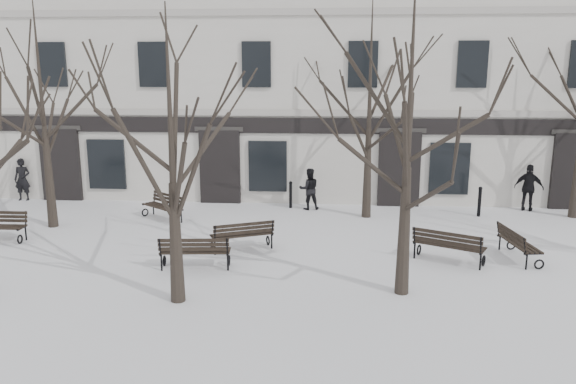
# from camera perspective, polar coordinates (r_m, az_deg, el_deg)

# --- Properties ---
(ground) EXTENTS (100.00, 100.00, 0.00)m
(ground) POSITION_cam_1_polar(r_m,az_deg,el_deg) (14.64, 0.80, -8.59)
(ground) COLOR white
(ground) RESTS_ON ground
(building) EXTENTS (40.40, 10.20, 11.40)m
(building) POSITION_cam_1_polar(r_m,az_deg,el_deg) (26.61, 2.61, 13.00)
(building) COLOR beige
(building) RESTS_ON ground
(tree_1) EXTENTS (4.63, 4.63, 6.61)m
(tree_1) POSITION_cam_1_polar(r_m,az_deg,el_deg) (12.44, -11.87, 6.99)
(tree_1) COLOR black
(tree_1) RESTS_ON ground
(tree_2) EXTENTS (5.09, 5.09, 7.28)m
(tree_2) POSITION_cam_1_polar(r_m,az_deg,el_deg) (12.90, 12.31, 9.02)
(tree_2) COLOR black
(tree_2) RESTS_ON ground
(tree_4) EXTENTS (5.34, 5.34, 7.63)m
(tree_4) POSITION_cam_1_polar(r_m,az_deg,el_deg) (20.04, -23.87, 10.01)
(tree_4) COLOR black
(tree_4) RESTS_ON ground
(tree_5) EXTENTS (5.33, 5.33, 7.61)m
(tree_5) POSITION_cam_1_polar(r_m,az_deg,el_deg) (19.85, 8.35, 10.88)
(tree_5) COLOR black
(tree_5) RESTS_ON ground
(bench_1) EXTENTS (1.91, 0.85, 0.93)m
(bench_1) POSITION_cam_1_polar(r_m,az_deg,el_deg) (15.20, -9.43, -5.92)
(bench_1) COLOR black
(bench_1) RESTS_ON ground
(bench_2) EXTENTS (1.98, 1.48, 0.96)m
(bench_2) POSITION_cam_1_polar(r_m,az_deg,el_deg) (16.07, 15.99, -5.17)
(bench_2) COLOR black
(bench_2) RESTS_ON ground
(bench_3) EXTENTS (1.77, 1.59, 0.90)m
(bench_3) POSITION_cam_1_polar(r_m,az_deg,el_deg) (20.40, -12.50, -1.37)
(bench_3) COLOR black
(bench_3) RESTS_ON ground
(bench_4) EXTENTS (1.90, 1.33, 0.92)m
(bench_4) POSITION_cam_1_polar(r_m,az_deg,el_deg) (16.55, -4.65, -4.30)
(bench_4) COLOR black
(bench_4) RESTS_ON ground
(bench_5) EXTENTS (0.87, 1.83, 0.89)m
(bench_5) POSITION_cam_1_polar(r_m,az_deg,el_deg) (17.02, 22.25, -4.79)
(bench_5) COLOR black
(bench_5) RESTS_ON ground
(bollard_a) EXTENTS (0.13, 0.13, 1.05)m
(bollard_a) POSITION_cam_1_polar(r_m,az_deg,el_deg) (21.50, 0.27, -0.17)
(bollard_a) COLOR black
(bollard_a) RESTS_ON ground
(bollard_b) EXTENTS (0.14, 0.14, 1.10)m
(bollard_b) POSITION_cam_1_polar(r_m,az_deg,el_deg) (21.40, 18.89, -0.82)
(bollard_b) COLOR black
(bollard_b) RESTS_ON ground
(pedestrian_a) EXTENTS (0.68, 0.49, 1.72)m
(pedestrian_a) POSITION_cam_1_polar(r_m,az_deg,el_deg) (25.29, -25.20, -0.75)
(pedestrian_a) COLOR black
(pedestrian_a) RESTS_ON ground
(pedestrian_b) EXTENTS (0.87, 0.74, 1.58)m
(pedestrian_b) POSITION_cam_1_polar(r_m,az_deg,el_deg) (21.43, 2.14, -1.75)
(pedestrian_b) COLOR black
(pedestrian_b) RESTS_ON ground
(pedestrian_c) EXTENTS (1.13, 0.83, 1.77)m
(pedestrian_c) POSITION_cam_1_polar(r_m,az_deg,el_deg) (23.03, 23.09, -1.76)
(pedestrian_c) COLOR black
(pedestrian_c) RESTS_ON ground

